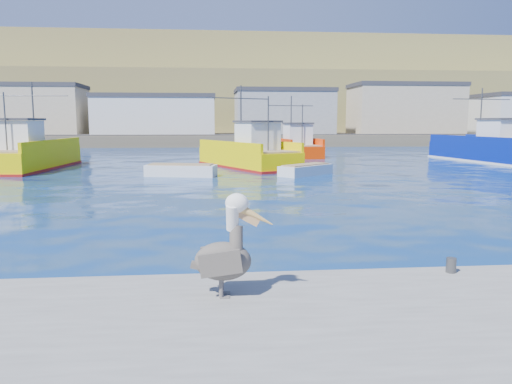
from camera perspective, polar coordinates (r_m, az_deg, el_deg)
ground at (r=13.30m, az=2.70°, el=-7.27°), size 260.00×260.00×0.00m
dock_bollards at (r=10.03m, az=8.91°, el=-8.62°), size 36.20×0.20×0.30m
far_shore at (r=122.05m, az=-4.57°, el=10.55°), size 200.00×81.00×24.00m
trawler_yellow_a at (r=41.03m, az=-24.63°, el=3.87°), size 5.39×12.04×6.58m
trawler_yellow_b at (r=38.70m, az=-0.80°, el=4.29°), size 7.72×11.10×6.42m
trawler_blue at (r=49.51m, az=25.14°, el=4.46°), size 6.01×12.78×6.65m
boat_orange at (r=51.38m, az=4.41°, el=5.26°), size 4.83×9.49×6.18m
skiff_mid at (r=32.90m, az=-8.55°, el=2.35°), size 4.75×2.53×0.98m
skiff_far at (r=60.45m, az=26.88°, el=4.11°), size 3.47×4.67×0.97m
skiff_extra at (r=33.31m, az=5.71°, el=2.42°), size 4.06×3.79×0.90m
pelican at (r=8.68m, az=-3.46°, el=-6.92°), size 1.47×0.66×1.80m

